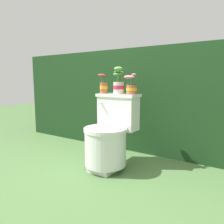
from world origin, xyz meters
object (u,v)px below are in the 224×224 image
object	(u,v)px
toilet	(110,136)
potted_plant_left	(103,85)
potted_plant_midleft	(119,83)
potted_plant_middle	(131,87)

from	to	relation	value
toilet	potted_plant_left	distance (m)	0.55
potted_plant_midleft	potted_plant_middle	bearing A→B (deg)	-2.10
potted_plant_left	potted_plant_middle	size ratio (longest dim) A/B	1.01
potted_plant_middle	toilet	bearing A→B (deg)	-135.07
potted_plant_left	toilet	bearing A→B (deg)	-39.16
potted_plant_midleft	potted_plant_middle	size ratio (longest dim) A/B	1.34
toilet	potted_plant_middle	xyz separation A→B (m)	(0.16, 0.16, 0.49)
toilet	potted_plant_middle	bearing A→B (deg)	44.93
toilet	potted_plant_left	size ratio (longest dim) A/B	3.57
potted_plant_middle	potted_plant_midleft	bearing A→B (deg)	177.90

